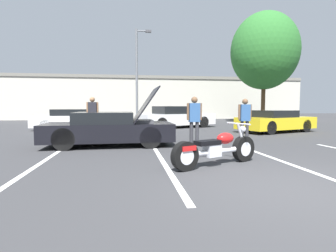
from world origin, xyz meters
TOP-DOWN VIEW (x-y plane):
  - ground_plane at (0.00, 0.00)m, footprint 80.00×80.00m
  - parking_stripe_foreground at (-4.71, 1.99)m, footprint 0.12×4.90m
  - parking_stripe_middle at (-1.85, 1.99)m, footprint 0.12×4.90m
  - parking_stripe_back at (1.01, 1.99)m, footprint 0.12×4.90m
  - far_building at (0.00, 24.70)m, footprint 32.00×4.20m
  - light_pole at (-1.93, 16.43)m, footprint 1.21×0.28m
  - tree_background at (7.91, 15.75)m, footprint 5.20×5.20m
  - motorcycle at (-0.73, 1.84)m, footprint 2.22×1.16m
  - show_car_hood_open at (-3.28, 5.33)m, footprint 4.24×1.99m
  - parked_car_right_row at (4.83, 8.75)m, footprint 4.49×2.99m
  - parked_car_mid_row at (0.23, 12.31)m, footprint 5.12×3.45m
  - parked_car_left_row at (-5.69, 11.87)m, footprint 4.58×1.82m
  - spectator_near_motorcycle at (-4.24, 8.29)m, footprint 0.52×0.23m
  - spectator_by_show_car at (1.62, 5.47)m, footprint 0.52×0.21m
  - spectator_midground at (-0.46, 4.90)m, footprint 0.52×0.22m

SIDE VIEW (x-z plane):
  - ground_plane at x=0.00m, z-range 0.00..0.00m
  - parking_stripe_foreground at x=-4.71m, z-range 0.00..0.01m
  - parking_stripe_middle at x=-1.85m, z-range 0.00..0.01m
  - parking_stripe_back at x=1.01m, z-range 0.00..0.01m
  - motorcycle at x=-0.73m, z-range -0.09..0.85m
  - parked_car_right_row at x=4.83m, z-range -0.01..1.11m
  - parked_car_left_row at x=-5.69m, z-range -0.02..1.14m
  - show_car_hood_open at x=-3.28m, z-range -0.41..1.56m
  - parked_car_mid_row at x=0.23m, z-range -0.03..1.30m
  - spectator_by_show_car at x=1.62m, z-range 0.15..1.75m
  - spectator_midground at x=-0.46m, z-range 0.15..1.81m
  - spectator_near_motorcycle at x=-4.24m, z-range 0.17..1.91m
  - far_building at x=0.00m, z-range 0.14..4.54m
  - light_pole at x=-1.93m, z-range 0.38..7.48m
  - tree_background at x=7.91m, z-range 1.31..9.93m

